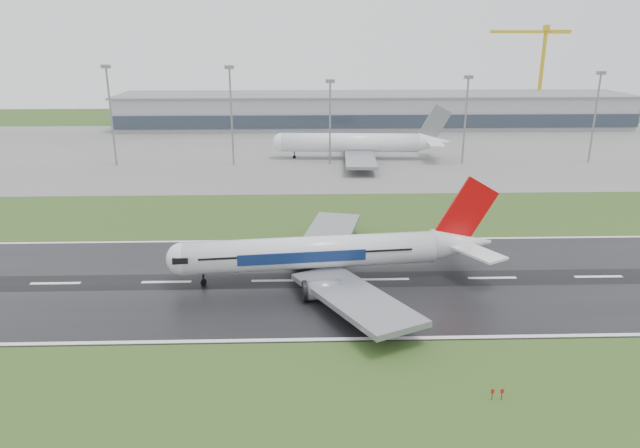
{
  "coord_description": "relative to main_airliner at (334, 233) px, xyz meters",
  "views": [
    {
      "loc": [
        -34.96,
        -98.24,
        43.2
      ],
      "look_at": [
        -31.58,
        12.0,
        7.0
      ],
      "focal_mm": 32.67,
      "sensor_mm": 36.0,
      "label": 1
    }
  ],
  "objects": [
    {
      "name": "floodmast_2",
      "position": [
        3.84,
        99.03,
        4.81
      ],
      "size": [
        0.64,
        0.64,
        27.51
      ],
      "primitive_type": "cylinder",
      "color": "gray",
      "rests_on": "ground"
    },
    {
      "name": "ground",
      "position": [
        29.33,
        -0.97,
        -8.94
      ],
      "size": [
        520.0,
        520.0,
        0.0
      ],
      "primitive_type": "plane",
      "color": "#2B481A",
      "rests_on": "ground"
    },
    {
      "name": "floodmast_0",
      "position": [
        -69.55,
        99.03,
        7.23
      ],
      "size": [
        0.64,
        0.64,
        32.34
      ],
      "primitive_type": "cylinder",
      "color": "gray",
      "rests_on": "ground"
    },
    {
      "name": "terminal",
      "position": [
        29.33,
        184.03,
        -1.44
      ],
      "size": [
        240.0,
        36.0,
        15.0
      ],
      "primitive_type": "cube",
      "color": "#94969F",
      "rests_on": "ground"
    },
    {
      "name": "tower_crane",
      "position": [
        115.07,
        199.03,
        14.53
      ],
      "size": [
        46.08,
        17.86,
        46.94
      ],
      "primitive_type": null,
      "rotation": [
        0.0,
        0.0,
        0.33
      ],
      "color": "gold",
      "rests_on": "ground"
    },
    {
      "name": "floodmast_3",
      "position": [
        50.16,
        99.03,
        5.4
      ],
      "size": [
        0.64,
        0.64,
        28.69
      ],
      "primitive_type": "cylinder",
      "color": "gray",
      "rests_on": "ground"
    },
    {
      "name": "main_airliner",
      "position": [
        0.0,
        0.0,
        0.0
      ],
      "size": [
        65.56,
        63.03,
        17.68
      ],
      "primitive_type": null,
      "rotation": [
        0.0,
        0.0,
        0.11
      ],
      "color": "silver",
      "rests_on": "runway"
    },
    {
      "name": "floodmast_4",
      "position": [
        94.97,
        99.03,
        6.05
      ],
      "size": [
        0.64,
        0.64,
        29.98
      ],
      "primitive_type": "cylinder",
      "color": "gray",
      "rests_on": "ground"
    },
    {
      "name": "floodmast_1",
      "position": [
        -29.41,
        99.03,
        7.08
      ],
      "size": [
        0.64,
        0.64,
        32.04
      ],
      "primitive_type": "cylinder",
      "color": "gray",
      "rests_on": "ground"
    },
    {
      "name": "runway",
      "position": [
        29.33,
        -0.97,
        -8.89
      ],
      "size": [
        400.0,
        45.0,
        0.1
      ],
      "primitive_type": "cube",
      "color": "black",
      "rests_on": "ground"
    },
    {
      "name": "parked_airliner",
      "position": [
        14.11,
        107.46,
        0.57
      ],
      "size": [
        67.83,
        63.67,
        18.86
      ],
      "primitive_type": null,
      "rotation": [
        0.0,
        0.0,
        -0.06
      ],
      "color": "white",
      "rests_on": "apron"
    },
    {
      "name": "apron",
      "position": [
        29.33,
        124.03,
        -8.9
      ],
      "size": [
        400.0,
        130.0,
        0.08
      ],
      "primitive_type": "cube",
      "color": "slate",
      "rests_on": "ground"
    }
  ]
}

